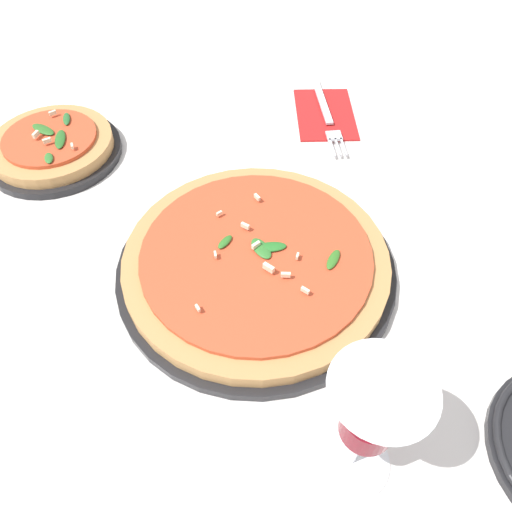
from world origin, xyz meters
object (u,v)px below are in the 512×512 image
object	(u,v)px
pizza_arugula_main	(256,263)
wine_glass	(372,415)
pizza_personal_side	(53,147)
fork	(326,114)

from	to	relation	value
pizza_arugula_main	wine_glass	size ratio (longest dim) A/B	2.16
pizza_personal_side	fork	xyz separation A→B (m)	(0.01, 0.44, -0.01)
pizza_personal_side	wine_glass	size ratio (longest dim) A/B	1.27
wine_glass	fork	world-z (taller)	wine_glass
pizza_personal_side	wine_glass	xyz separation A→B (m)	(0.55, 0.28, 0.10)
pizza_arugula_main	wine_glass	bearing A→B (deg)	7.82
pizza_arugula_main	fork	world-z (taller)	pizza_arugula_main
pizza_arugula_main	pizza_personal_side	xyz separation A→B (m)	(-0.30, -0.25, -0.00)
pizza_arugula_main	wine_glass	world-z (taller)	wine_glass
pizza_personal_side	wine_glass	bearing A→B (deg)	27.44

